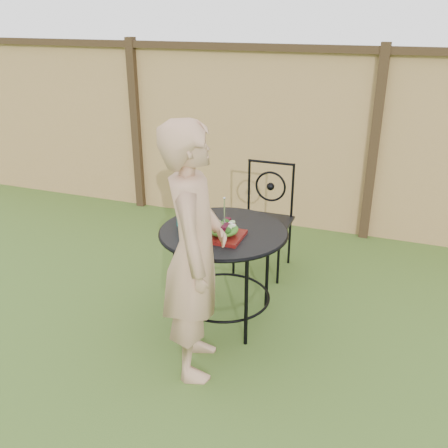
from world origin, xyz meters
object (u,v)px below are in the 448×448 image
patio_table (223,248)px  patio_chair (265,215)px  salad_plate (223,236)px  diner (194,253)px

patio_table → patio_chair: patio_chair is taller
patio_chair → salad_plate: 1.04m
patio_chair → salad_plate: patio_chair is taller
patio_chair → patio_table: bearing=-93.6°
patio_chair → diner: (-0.03, -1.47, 0.31)m
patio_table → salad_plate: (0.04, -0.12, 0.15)m
patio_chair → salad_plate: bearing=-90.8°
patio_table → diner: bearing=-87.3°
patio_table → diner: size_ratio=0.57×
patio_table → patio_chair: size_ratio=0.97×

